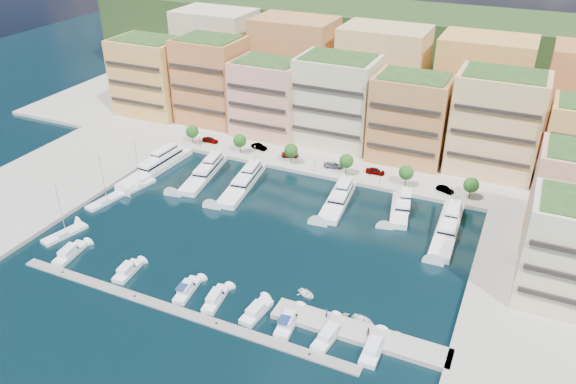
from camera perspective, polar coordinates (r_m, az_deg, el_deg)
name	(u,v)px	position (r m, az deg, el deg)	size (l,w,h in m)	color
ground	(262,233)	(126.74, -2.62, -4.18)	(400.00, 400.00, 0.00)	black
north_quay	(352,134)	(177.60, 6.48, 5.90)	(220.00, 64.00, 2.00)	#9E998E
east_quay	(560,337)	(111.23, 25.89, -13.16)	(34.00, 76.00, 2.00)	#9E998E
west_quay	(30,193)	(156.74, -24.71, -0.09)	(34.00, 76.00, 2.00)	#9E998E
hillside	(393,88)	(220.92, 10.57, 10.31)	(240.00, 40.00, 58.00)	#213616
south_pontoon	(175,311)	(107.87, -11.45, -11.72)	(72.00, 2.20, 0.35)	gray
finger_pier	(359,335)	(101.82, 7.20, -14.24)	(32.00, 5.00, 2.00)	#9E998E
apartment_0	(150,76)	(192.65, -13.81, 11.35)	(22.00, 16.50, 24.80)	#E3A353
apartment_1	(211,80)	(181.66, -7.82, 11.18)	(20.00, 16.50, 26.80)	#BD753F
apartment_2	(268,98)	(170.80, -2.03, 9.55)	(20.00, 15.50, 22.80)	#E5987F
apartment_3	(336,101)	(164.29, 4.94, 9.20)	(22.00, 16.50, 25.80)	beige
apartment_4	(410,118)	(157.34, 12.27, 7.33)	(20.00, 15.50, 23.80)	#C7834A
apartment_5	(496,123)	(156.10, 20.38, 6.55)	(22.00, 16.50, 26.80)	#E0AD77
apartment_east_b	(576,254)	(112.87, 27.26, -5.60)	(18.00, 14.50, 20.80)	beige
backblock_0	(217,54)	(204.67, -7.25, 13.76)	(26.00, 18.00, 30.00)	beige
backblock_1	(295,64)	(191.15, 0.67, 12.88)	(26.00, 18.00, 30.00)	#C7834A
backblock_2	(382,75)	(181.62, 9.54, 11.60)	(26.00, 18.00, 30.00)	#E0AD77
backblock_3	(481,88)	(176.74, 19.03, 9.93)	(26.00, 18.00, 30.00)	#E3A353
tree_0	(192,131)	(168.43, -9.72, 6.08)	(3.80, 3.80, 5.65)	#473323
tree_1	(240,141)	(160.53, -4.92, 5.22)	(3.80, 3.80, 5.65)	#473323
tree_2	(291,150)	(153.90, 0.31, 4.24)	(3.80, 3.80, 5.65)	#473323
tree_3	(346,161)	(148.70, 5.95, 3.14)	(3.80, 3.80, 5.65)	#473323
tree_4	(406,173)	(145.08, 11.92, 1.94)	(3.80, 3.80, 5.65)	#473323
tree_5	(471,185)	(143.18, 18.11, 0.67)	(3.80, 3.80, 5.65)	#473323
lamppost_0	(200,139)	(164.95, -8.96, 5.29)	(0.30, 0.30, 4.20)	black
lamppost_1	(255,150)	(156.42, -3.39, 4.25)	(0.30, 0.30, 4.20)	black
lamppost_2	(315,162)	(149.58, 2.75, 3.04)	(0.30, 0.30, 4.20)	black
lamppost_3	(380,175)	(144.66, 9.37, 1.70)	(0.30, 0.30, 4.20)	black
lamppost_4	(452,189)	(141.87, 16.34, 0.27)	(0.30, 0.30, 4.20)	black
yacht_0	(158,165)	(157.78, -13.07, 2.67)	(6.17, 27.25, 7.30)	white
yacht_1	(205,172)	(151.87, -8.42, 2.01)	(8.26, 23.04, 7.30)	white
yacht_2	(244,181)	(145.83, -4.50, 1.10)	(7.97, 24.12, 7.30)	white
yacht_4	(339,199)	(138.04, 5.16, -0.72)	(6.72, 20.40, 7.30)	white
yacht_5	(401,207)	(136.54, 11.36, -1.52)	(7.05, 15.69, 7.30)	white
yacht_6	(448,227)	(131.63, 15.95, -3.40)	(5.45, 24.00, 7.30)	white
cruiser_0	(70,253)	(127.78, -21.27, -5.82)	(3.76, 8.91, 2.55)	white
cruiser_2	(127,271)	(118.64, -15.99, -7.75)	(3.41, 7.55, 2.55)	white
cruiser_4	(187,290)	(111.17, -10.23, -9.77)	(3.46, 8.14, 2.66)	white
cruiser_5	(216,299)	(108.31, -7.37, -10.73)	(3.48, 8.28, 2.55)	white
cruiser_6	(256,312)	(104.89, -3.25, -12.06)	(3.50, 7.89, 2.55)	white
cruiser_7	(288,322)	(102.71, 0.01, -13.05)	(3.50, 8.67, 2.66)	white
cruiser_8	(329,335)	(100.61, 4.19, -14.27)	(3.68, 9.30, 2.55)	white
cruiser_9	(373,349)	(99.03, 8.65, -15.46)	(3.00, 8.52, 2.55)	white
sailboat_2	(140,186)	(150.10, -14.85, 0.62)	(4.56, 9.06, 13.20)	white
sailboat_1	(106,201)	(145.27, -18.04, -0.90)	(4.61, 10.80, 13.20)	white
sailboat_0	(65,234)	(135.15, -21.75, -4.02)	(5.25, 10.57, 13.20)	white
tender_1	(346,314)	(105.01, 5.90, -12.25)	(1.27, 1.47, 0.78)	beige
tender_0	(307,294)	(108.88, 1.90, -10.31)	(2.73, 3.82, 0.79)	white
tender_2	(363,320)	(104.09, 7.64, -12.79)	(3.01, 4.21, 0.87)	white
tender_3	(397,332)	(102.76, 10.98, -13.83)	(1.34, 1.55, 0.82)	#C0BD93
car_0	(210,140)	(169.34, -7.91, 5.28)	(1.94, 4.81, 1.64)	gray
car_1	(259,147)	(163.52, -2.94, 4.63)	(1.68, 4.82, 1.59)	gray
car_2	(290,155)	(158.67, 0.22, 3.82)	(2.28, 4.95, 1.38)	gray
car_3	(333,165)	(152.91, 4.64, 2.72)	(2.12, 5.20, 1.51)	gray
car_4	(375,171)	(150.95, 8.86, 2.13)	(2.02, 5.02, 1.71)	gray
car_5	(445,189)	(145.84, 15.66, 0.26)	(1.55, 4.45, 1.47)	gray
person_0	(327,313)	(102.56, 3.94, -12.19)	(0.69, 0.45, 1.88)	#2A2952
person_1	(368,332)	(99.96, 8.12, -13.87)	(0.82, 0.64, 1.69)	#4C302E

